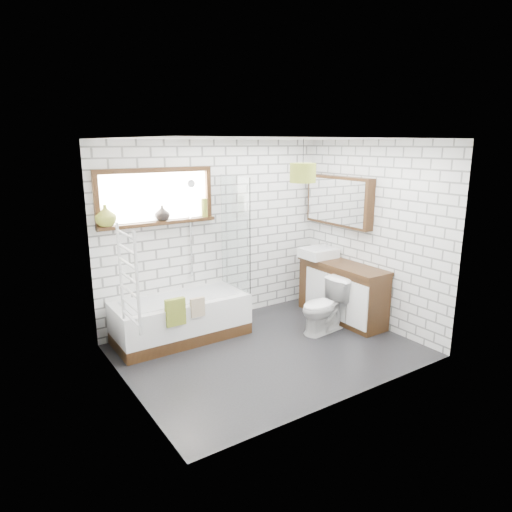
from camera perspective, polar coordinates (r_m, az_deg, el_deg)
floor at (r=5.67m, az=1.67°, el=-11.78°), size 3.40×2.60×0.01m
ceiling at (r=5.11m, az=1.87°, el=14.51°), size 3.40×2.60×0.01m
wall_back at (r=6.33m, az=-5.06°, el=2.93°), size 3.40×0.01×2.50m
wall_front at (r=4.28m, az=11.89°, el=-2.70°), size 3.40×0.01×2.50m
wall_left at (r=4.51m, az=-16.23°, el=-2.11°), size 0.01×2.60×2.50m
wall_right at (r=6.36m, az=14.43°, el=2.59°), size 0.01×2.60×2.50m
window at (r=5.86m, az=-12.35°, el=7.21°), size 1.52×0.16×0.68m
towel_radiator at (r=4.54m, az=-15.64°, el=-2.63°), size 0.06×0.52×1.00m
mirror_cabinet at (r=6.65m, az=10.31°, el=6.78°), size 0.16×1.20×0.70m
shower_riser at (r=6.10m, az=-8.19°, el=3.37°), size 0.02×0.02×1.30m
bathtub at (r=5.97m, az=-9.33°, el=-7.68°), size 1.68×0.74×0.54m
shower_screen at (r=6.05m, az=-2.60°, el=2.88°), size 0.02×0.72×1.50m
towel_green at (r=5.48m, az=-10.05°, el=-6.91°), size 0.24×0.07×0.33m
towel_beige at (r=5.59m, az=-7.33°, el=-6.37°), size 0.18×0.05×0.24m
vanity at (r=6.61m, az=10.68°, el=-4.34°), size 0.46×1.42×0.81m
basin at (r=6.77m, az=7.80°, el=0.39°), size 0.47×0.42×0.14m
tap at (r=6.86m, az=8.82°, el=1.02°), size 0.03×0.03×0.15m
toilet at (r=6.13m, az=8.54°, el=-6.25°), size 0.46×0.73×0.71m
vase_olive at (r=5.65m, az=-18.29°, el=4.63°), size 0.28×0.28×0.26m
vase_dark at (r=5.88m, az=-11.62°, el=5.08°), size 0.23×0.23×0.20m
bottle at (r=6.12m, az=-6.45°, el=5.84°), size 0.10×0.10×0.24m
pendant at (r=5.69m, az=5.88°, el=10.30°), size 0.32×0.32×0.24m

